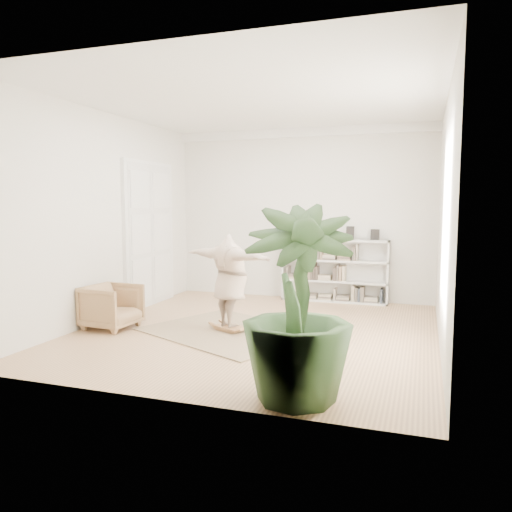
{
  "coord_description": "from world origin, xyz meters",
  "views": [
    {
      "loc": [
        2.49,
        -7.42,
        2.03
      ],
      "look_at": [
        -0.16,
        0.4,
        1.16
      ],
      "focal_mm": 35.0,
      "sensor_mm": 36.0,
      "label": 1
    }
  ],
  "objects_px": {
    "armchair": "(112,307)",
    "person": "(230,278)",
    "bookshelf": "(334,271)",
    "houseplant": "(297,304)",
    "rocker_board": "(230,327)"
  },
  "relations": [
    {
      "from": "bookshelf",
      "to": "person",
      "type": "distance_m",
      "value": 3.23
    },
    {
      "from": "rocker_board",
      "to": "person",
      "type": "height_order",
      "value": "person"
    },
    {
      "from": "bookshelf",
      "to": "armchair",
      "type": "xyz_separation_m",
      "value": [
        -3.04,
        -3.43,
        -0.27
      ]
    },
    {
      "from": "bookshelf",
      "to": "rocker_board",
      "type": "bearing_deg",
      "value": -110.64
    },
    {
      "from": "person",
      "to": "armchair",
      "type": "bearing_deg",
      "value": 37.08
    },
    {
      "from": "armchair",
      "to": "rocker_board",
      "type": "height_order",
      "value": "armchair"
    },
    {
      "from": "armchair",
      "to": "houseplant",
      "type": "bearing_deg",
      "value": -113.8
    },
    {
      "from": "rocker_board",
      "to": "houseplant",
      "type": "relative_size",
      "value": 0.29
    },
    {
      "from": "rocker_board",
      "to": "houseplant",
      "type": "height_order",
      "value": "houseplant"
    },
    {
      "from": "person",
      "to": "houseplant",
      "type": "height_order",
      "value": "houseplant"
    },
    {
      "from": "bookshelf",
      "to": "houseplant",
      "type": "relative_size",
      "value": 1.08
    },
    {
      "from": "bookshelf",
      "to": "person",
      "type": "relative_size",
      "value": 1.22
    },
    {
      "from": "armchair",
      "to": "houseplant",
      "type": "xyz_separation_m",
      "value": [
        3.59,
        -1.94,
        0.65
      ]
    },
    {
      "from": "armchair",
      "to": "rocker_board",
      "type": "bearing_deg",
      "value": -73.13
    },
    {
      "from": "armchair",
      "to": "person",
      "type": "xyz_separation_m",
      "value": [
        1.91,
        0.41,
        0.5
      ]
    }
  ]
}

